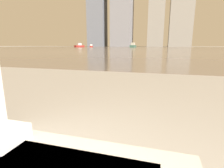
{
  "coord_description": "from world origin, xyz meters",
  "views": [
    {
      "loc": [
        0.78,
        0.19,
        1.07
      ],
      "look_at": [
        0.12,
        2.5,
        0.53
      ],
      "focal_mm": 28.0,
      "sensor_mm": 36.0,
      "label": 1
    }
  ],
  "objects": [
    {
      "name": "harbor_boat_0",
      "position": [
        -34.0,
        84.01,
        0.51
      ],
      "size": [
        2.37,
        4.03,
        1.43
      ],
      "color": "maroon",
      "rests_on": "harbor_water"
    },
    {
      "name": "harbor_boat_1",
      "position": [
        -40.8,
        84.23,
        0.71
      ],
      "size": [
        4.01,
        5.52,
        1.98
      ],
      "color": "maroon",
      "rests_on": "harbor_water"
    },
    {
      "name": "skyline_tower_3",
      "position": [
        10.19,
        118.0,
        21.63
      ],
      "size": [
        12.93,
        12.71,
        43.26
      ],
      "color": "gray",
      "rests_on": "ground_plane"
    },
    {
      "name": "harbor_boat_2",
      "position": [
        -12.34,
        81.06,
        0.76
      ],
      "size": [
        2.16,
        5.78,
        2.14
      ],
      "color": "#335647",
      "rests_on": "harbor_water"
    },
    {
      "name": "harbor_water",
      "position": [
        0.0,
        62.0,
        0.01
      ],
      "size": [
        180.0,
        110.0,
        0.01
      ],
      "color": "gray",
      "rests_on": "ground_plane"
    }
  ]
}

